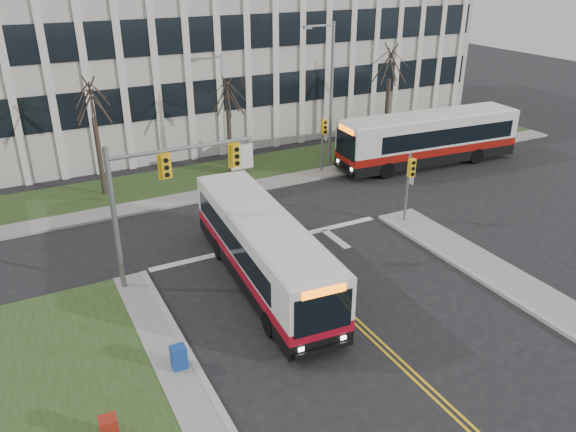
# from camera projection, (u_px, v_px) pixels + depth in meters

# --- Properties ---
(ground) EXTENTS (120.00, 120.00, 0.00)m
(ground) POSITION_uv_depth(u_px,v_px,m) (367.00, 332.00, 20.80)
(ground) COLOR black
(ground) RESTS_ON ground
(sidewalk_cross) EXTENTS (44.00, 1.60, 0.14)m
(sidewalk_cross) POSITION_uv_depth(u_px,v_px,m) (294.00, 179.00, 35.12)
(sidewalk_cross) COLOR #9E9B93
(sidewalk_cross) RESTS_ON ground
(building_lawn) EXTENTS (44.00, 5.00, 0.12)m
(building_lawn) POSITION_uv_depth(u_px,v_px,m) (274.00, 165.00, 37.38)
(building_lawn) COLOR #2C401B
(building_lawn) RESTS_ON ground
(office_building) EXTENTS (40.00, 16.00, 12.00)m
(office_building) POSITION_uv_depth(u_px,v_px,m) (207.00, 50.00, 44.58)
(office_building) COLOR #B7B2A9
(office_building) RESTS_ON ground
(mast_arm_signal) EXTENTS (6.11, 0.38, 6.20)m
(mast_arm_signal) POSITION_uv_depth(u_px,v_px,m) (154.00, 188.00, 22.44)
(mast_arm_signal) COLOR slate
(mast_arm_signal) RESTS_ON ground
(signal_pole_near) EXTENTS (0.34, 0.39, 3.80)m
(signal_pole_near) POSITION_uv_depth(u_px,v_px,m) (409.00, 178.00, 28.33)
(signal_pole_near) COLOR slate
(signal_pole_near) RESTS_ON ground
(signal_pole_far) EXTENTS (0.34, 0.39, 3.80)m
(signal_pole_far) POSITION_uv_depth(u_px,v_px,m) (323.00, 136.00, 35.19)
(signal_pole_far) COLOR slate
(signal_pole_far) RESTS_ON ground
(streetlight) EXTENTS (2.15, 0.25, 9.20)m
(streetlight) POSITION_uv_depth(u_px,v_px,m) (329.00, 89.00, 35.06)
(streetlight) COLOR slate
(streetlight) RESTS_ON ground
(directory_sign) EXTENTS (1.50, 0.12, 2.00)m
(directory_sign) POSITION_uv_depth(u_px,v_px,m) (242.00, 157.00, 35.47)
(directory_sign) COLOR slate
(directory_sign) RESTS_ON ground
(tree_left) EXTENTS (1.80, 1.80, 7.70)m
(tree_left) POSITION_uv_depth(u_px,v_px,m) (92.00, 102.00, 30.50)
(tree_left) COLOR #42352B
(tree_left) RESTS_ON ground
(tree_mid) EXTENTS (1.80, 1.80, 6.82)m
(tree_mid) POSITION_uv_depth(u_px,v_px,m) (228.00, 97.00, 34.27)
(tree_mid) COLOR #42352B
(tree_mid) RESTS_ON ground
(tree_right) EXTENTS (1.80, 1.80, 8.25)m
(tree_right) POSITION_uv_depth(u_px,v_px,m) (390.00, 65.00, 38.71)
(tree_right) COLOR #42352B
(tree_right) RESTS_ON ground
(bus_main) EXTENTS (3.27, 11.42, 3.01)m
(bus_main) POSITION_uv_depth(u_px,v_px,m) (263.00, 251.00, 23.41)
(bus_main) COLOR silver
(bus_main) RESTS_ON ground
(bus_cross) EXTENTS (12.69, 3.55, 3.34)m
(bus_cross) POSITION_uv_depth(u_px,v_px,m) (428.00, 140.00, 37.16)
(bus_cross) COLOR silver
(bus_cross) RESTS_ON ground
(newspaper_box_blue) EXTENTS (0.51, 0.46, 0.95)m
(newspaper_box_blue) POSITION_uv_depth(u_px,v_px,m) (179.00, 359.00, 18.67)
(newspaper_box_blue) COLOR navy
(newspaper_box_blue) RESTS_ON ground
(newspaper_box_red) EXTENTS (0.53, 0.48, 0.95)m
(newspaper_box_red) POSITION_uv_depth(u_px,v_px,m) (109.00, 431.00, 15.80)
(newspaper_box_red) COLOR maroon
(newspaper_box_red) RESTS_ON ground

